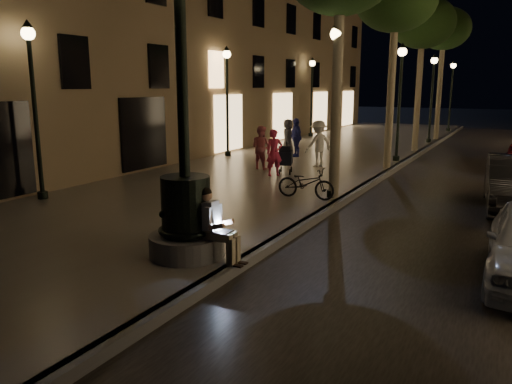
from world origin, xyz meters
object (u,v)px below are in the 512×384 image
Objects in this scene: pedestrian_pink at (261,148)px; bicycle at (306,183)px; lamp_curb_c at (432,87)px; pedestrian_white at (318,144)px; tree_third at (423,24)px; pedestrian_red at (274,153)px; seated_man_laptop at (214,223)px; lamp_curb_a at (335,88)px; pedestrian_dark at (288,137)px; lamp_left_b at (227,87)px; lamp_left_c at (312,87)px; lamp_curb_d at (452,87)px; lamp_left_a at (33,88)px; stroller at (286,158)px; lamp_curb_b at (400,87)px; fountain_lamppost at (186,202)px; tree_second at (396,0)px; pedestrian_blue at (296,137)px; tree_far at (444,30)px.

pedestrian_pink is 0.98× the size of bicycle.
pedestrian_white is at bearing -102.05° from lamp_curb_c.
pedestrian_red is (-2.97, -9.66, -5.12)m from tree_third.
pedestrian_white reaches higher than seated_man_laptop.
lamp_curb_a is at bearing -84.03° from pedestrian_red.
seated_man_laptop is 0.83× the size of pedestrian_dark.
lamp_left_b is 10.00m from lamp_left_c.
lamp_curb_d is 19.35m from lamp_left_b.
lamp_left_c is at bearing 20.49° from bicycle.
lamp_curb_d is (0.09, 30.00, 2.33)m from seated_man_laptop.
lamp_left_a is 4.23× the size of stroller.
lamp_left_c is at bearing 90.00° from lamp_left_a.
lamp_left_c is at bearing 113.93° from lamp_curb_a.
lamp_left_a is at bearing -109.54° from lamp_curb_c.
lamp_curb_b and lamp_curb_d have the same top height.
pedestrian_pink is at bearing 139.28° from stroller.
stroller is at bearing -71.82° from lamp_left_c.
tree_third is 1.50× the size of lamp_curb_b.
seated_man_laptop is 6.44m from lamp_curb_a.
lamp_curb_a is 24.00m from lamp_curb_d.
stroller is at bearing 103.28° from fountain_lamppost.
lamp_left_a is at bearing -90.00° from lamp_left_c.
fountain_lamppost is 0.70× the size of tree_second.
tree_second is 1.54× the size of lamp_curb_d.
tree_third is 17.74m from lamp_left_a.
pedestrian_blue is 0.82m from pedestrian_dark.
seated_man_laptop is at bearing 0.00° from fountain_lamppost.
lamp_left_a is at bearing 79.15° from pedestrian_pink.
fountain_lamppost is 3.22× the size of pedestrian_dark.
stroller is 0.70× the size of pedestrian_pink.
lamp_left_b is at bearing -68.84° from pedestrian_white.
lamp_curb_d is at bearing 90.76° from tree_far.
tree_third is 1.50× the size of lamp_curb_a.
tree_far is at bearing 89.60° from seated_man_laptop.
pedestrian_blue is (-1.29, 4.83, 0.04)m from pedestrian_red.
lamp_left_c reaches higher than stroller.
lamp_curb_a is at bearing 58.56° from pedestrian_white.
stroller is at bearing -28.47° from pedestrian_blue.
pedestrian_dark is (-4.99, 1.69, -5.33)m from tree_second.
lamp_left_a is at bearing -125.75° from tree_second.
stroller is at bearing -35.51° from lamp_left_b.
seated_man_laptop reaches higher than bicycle.
tree_far is (0.08, 6.00, 0.29)m from tree_third.
tree_third reaches higher than lamp_curb_b.
lamp_left_c is (-7.10, 0.00, 0.00)m from lamp_curb_c.
pedestrian_dark is at bearing -75.10° from lamp_left_c.
lamp_curb_a is 4.76m from stroller.
stroller is at bearing 133.72° from lamp_curb_a.
stroller is at bearing 31.81° from bicycle.
pedestrian_white is (-1.65, 10.98, -0.11)m from fountain_lamppost.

